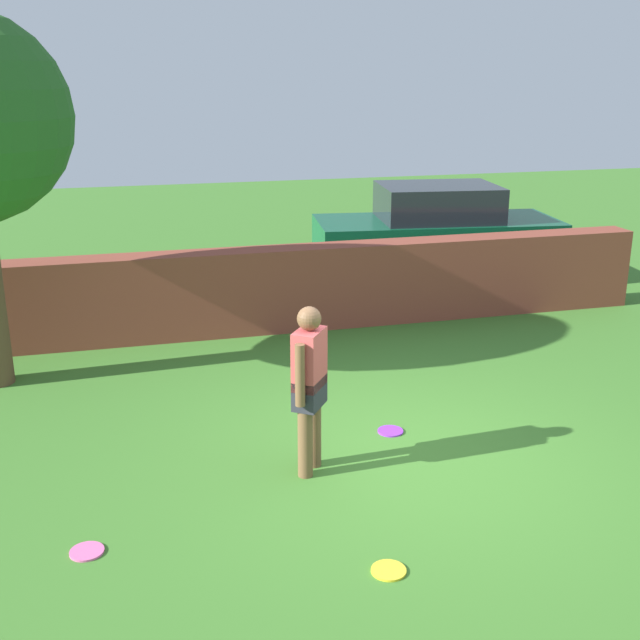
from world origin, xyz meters
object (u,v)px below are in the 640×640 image
object	(u,v)px
car	(437,234)
frisbee_purple	(390,431)
frisbee_pink	(87,551)
frisbee_yellow	(389,570)
person	(309,382)

from	to	relation	value
car	frisbee_purple	size ratio (longest dim) A/B	16.21
frisbee_purple	frisbee_pink	distance (m)	3.37
car	frisbee_pink	world-z (taller)	car
car	frisbee_pink	bearing A→B (deg)	57.31
frisbee_purple	frisbee_pink	world-z (taller)	same
frisbee_pink	frisbee_yellow	world-z (taller)	same
person	frisbee_yellow	bearing A→B (deg)	41.91
car	frisbee_purple	distance (m)	6.36
person	frisbee_pink	world-z (taller)	person
frisbee_purple	person	bearing A→B (deg)	-149.98
person	frisbee_yellow	world-z (taller)	person
frisbee_purple	frisbee_yellow	xyz separation A→B (m)	(-0.83, -2.29, 0.00)
frisbee_purple	frisbee_pink	bearing A→B (deg)	-154.63
person	frisbee_yellow	distance (m)	1.93
car	frisbee_yellow	size ratio (longest dim) A/B	16.21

